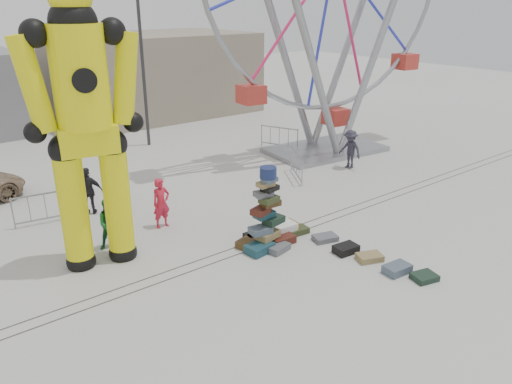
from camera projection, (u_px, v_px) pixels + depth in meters
ground at (260, 259)px, 14.39m from camera, size 90.00×90.00×0.00m
track_line_near at (248, 251)px, 14.83m from camera, size 40.00×0.04×0.01m
track_line_far at (240, 246)px, 15.13m from camera, size 40.00×0.04×0.01m
building_right at (153, 74)px, 32.22m from camera, size 12.00×8.00×5.00m
lamp_post_right at (144, 55)px, 24.11m from camera, size 1.41×0.25×8.00m
suitcase_tower at (266, 224)px, 14.93m from camera, size 1.76×1.57×2.51m
crash_test_dummy at (85, 118)px, 12.75m from camera, size 3.14×1.38×7.87m
steamer_trunk at (283, 230)px, 15.70m from camera, size 0.91×0.55×0.41m
row_case_0 at (297, 231)px, 15.92m from camera, size 0.73×0.50×0.19m
row_case_1 at (325, 238)px, 15.45m from camera, size 0.84×0.67×0.17m
row_case_2 at (346, 249)px, 14.70m from camera, size 0.76×0.55×0.24m
row_case_3 at (370, 257)px, 14.27m from camera, size 0.84×0.71×0.19m
row_case_4 at (397, 269)px, 13.62m from camera, size 0.79×0.54×0.23m
row_case_5 at (424, 277)px, 13.28m from camera, size 0.74×0.65×0.17m
barricade_dummy_c at (46, 208)px, 16.49m from camera, size 1.99×0.39×1.10m
barricade_wheel_front at (297, 165)px, 20.71m from camera, size 1.08×1.79×1.10m
barricade_wheel_back at (279, 137)px, 24.91m from camera, size 0.90×1.87×1.10m
pedestrian_red at (161, 203)px, 16.14m from camera, size 0.62×0.42×1.66m
pedestrian_green at (111, 224)px, 14.75m from camera, size 0.90×0.78×1.58m
pedestrian_black at (89, 191)px, 17.13m from camera, size 1.04×0.89×1.68m
pedestrian_grey at (350, 149)px, 21.84m from camera, size 0.70×1.15×1.72m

